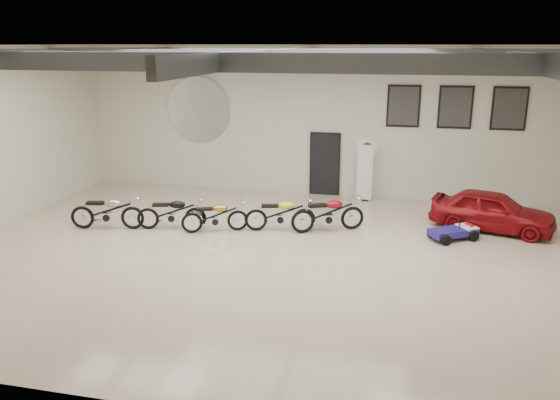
% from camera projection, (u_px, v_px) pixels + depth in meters
% --- Properties ---
extents(floor, '(16.00, 12.00, 0.01)m').
position_uv_depth(floor, '(269.00, 256.00, 13.43)').
color(floor, '#C8B299').
rests_on(floor, ground).
extents(ceiling, '(16.00, 12.00, 0.01)m').
position_uv_depth(ceiling, '(268.00, 45.00, 12.05)').
color(ceiling, gray).
rests_on(ceiling, back_wall).
extents(back_wall, '(16.00, 0.02, 5.00)m').
position_uv_depth(back_wall, '(311.00, 122.00, 18.36)').
color(back_wall, beige).
rests_on(back_wall, floor).
extents(ceiling_beams, '(15.80, 11.80, 0.32)m').
position_uv_depth(ceiling_beams, '(268.00, 57.00, 12.11)').
color(ceiling_beams, '#5C5F64').
rests_on(ceiling_beams, ceiling).
extents(door, '(0.92, 0.08, 2.10)m').
position_uv_depth(door, '(325.00, 165.00, 18.61)').
color(door, black).
rests_on(door, back_wall).
extents(logo_plaque, '(2.30, 0.06, 1.16)m').
position_uv_depth(logo_plaque, '(199.00, 110.00, 19.08)').
color(logo_plaque, silver).
rests_on(logo_plaque, back_wall).
extents(poster_left, '(1.05, 0.08, 1.35)m').
position_uv_depth(poster_left, '(403.00, 106.00, 17.52)').
color(poster_left, black).
rests_on(poster_left, back_wall).
extents(poster_mid, '(1.05, 0.08, 1.35)m').
position_uv_depth(poster_mid, '(455.00, 107.00, 17.18)').
color(poster_mid, black).
rests_on(poster_mid, back_wall).
extents(poster_right, '(1.05, 0.08, 1.35)m').
position_uv_depth(poster_right, '(509.00, 109.00, 16.85)').
color(poster_right, black).
rests_on(poster_right, back_wall).
extents(oil_sign, '(0.72, 0.10, 0.72)m').
position_uv_depth(oil_sign, '(367.00, 148.00, 18.13)').
color(oil_sign, white).
rests_on(oil_sign, back_wall).
extents(banner_stand, '(0.52, 0.22, 1.87)m').
position_uv_depth(banner_stand, '(365.00, 173.00, 17.93)').
color(banner_stand, white).
rests_on(banner_stand, floor).
extents(motorcycle_silver, '(2.11, 1.01, 1.06)m').
position_uv_depth(motorcycle_silver, '(107.00, 211.00, 15.26)').
color(motorcycle_silver, silver).
rests_on(motorcycle_silver, floor).
extents(motorcycle_black, '(1.99, 1.05, 0.99)m').
position_uv_depth(motorcycle_black, '(171.00, 212.00, 15.27)').
color(motorcycle_black, silver).
rests_on(motorcycle_black, floor).
extents(motorcycle_gold, '(1.88, 1.21, 0.94)m').
position_uv_depth(motorcycle_gold, '(215.00, 216.00, 15.04)').
color(motorcycle_gold, silver).
rests_on(motorcycle_gold, floor).
extents(motorcycle_yellow, '(2.01, 1.09, 1.00)m').
position_uv_depth(motorcycle_yellow, '(280.00, 213.00, 15.15)').
color(motorcycle_yellow, silver).
rests_on(motorcycle_yellow, floor).
extents(motorcycle_red, '(2.12, 1.44, 1.07)m').
position_uv_depth(motorcycle_red, '(328.00, 213.00, 15.07)').
color(motorcycle_red, silver).
rests_on(motorcycle_red, floor).
extents(go_kart, '(1.71, 1.46, 0.57)m').
position_uv_depth(go_kart, '(457.00, 229.00, 14.53)').
color(go_kart, navy).
rests_on(go_kart, floor).
extents(vintage_car, '(2.20, 3.55, 1.13)m').
position_uv_depth(vintage_car, '(492.00, 210.00, 15.18)').
color(vintage_car, maroon).
rests_on(vintage_car, floor).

